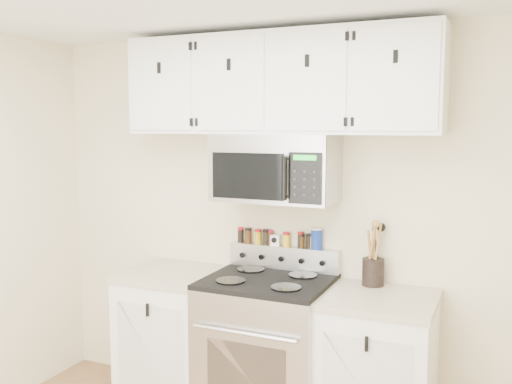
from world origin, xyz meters
TOP-DOWN VIEW (x-y plane):
  - back_wall at (0.00, 1.75)m, footprint 3.50×0.01m
  - range at (0.00, 1.43)m, footprint 0.76×0.65m
  - base_cabinet_left at (-0.69, 1.45)m, footprint 0.64×0.62m
  - base_cabinet_right at (0.69, 1.45)m, footprint 0.64×0.62m
  - microwave at (0.00, 1.55)m, footprint 0.76×0.44m
  - upper_cabinets at (-0.00, 1.58)m, footprint 2.00×0.35m
  - utensil_crock at (0.61, 1.65)m, footprint 0.13×0.13m
  - kitchen_timer at (-0.06, 1.71)m, footprint 0.07×0.06m
  - salt_canister at (0.22, 1.71)m, footprint 0.07×0.07m
  - spice_jar_0 at (-0.32, 1.71)m, footprint 0.04×0.04m
  - spice_jar_1 at (-0.26, 1.71)m, footprint 0.04×0.04m
  - spice_jar_2 at (-0.19, 1.71)m, footprint 0.05×0.05m
  - spice_jar_3 at (-0.13, 1.71)m, footprint 0.05×0.05m
  - spice_jar_4 at (-0.10, 1.71)m, footprint 0.04×0.04m
  - spice_jar_5 at (0.02, 1.71)m, footprint 0.05×0.05m
  - spice_jar_6 at (0.12, 1.71)m, footprint 0.04×0.04m
  - spice_jar_7 at (0.12, 1.71)m, footprint 0.04×0.04m
  - spice_jar_8 at (0.17, 1.71)m, footprint 0.04×0.04m
  - spice_jar_9 at (0.19, 1.71)m, footprint 0.04×0.04m

SIDE VIEW (x-z plane):
  - base_cabinet_left at x=-0.69m, z-range 0.00..0.92m
  - base_cabinet_right at x=0.69m, z-range 0.00..0.92m
  - range at x=0.00m, z-range -0.06..1.04m
  - utensil_crock at x=0.61m, z-range 0.82..1.21m
  - kitchen_timer at x=-0.06m, z-range 1.10..1.17m
  - spice_jar_7 at x=0.12m, z-range 1.10..1.19m
  - spice_jar_5 at x=0.02m, z-range 1.10..1.20m
  - spice_jar_8 at x=0.17m, z-range 1.10..1.20m
  - spice_jar_9 at x=0.19m, z-range 1.10..1.20m
  - spice_jar_2 at x=-0.19m, z-range 1.10..1.20m
  - spice_jar_4 at x=-0.10m, z-range 1.10..1.20m
  - spice_jar_3 at x=-0.13m, z-range 1.10..1.20m
  - spice_jar_1 at x=-0.26m, z-range 1.10..1.20m
  - spice_jar_6 at x=0.12m, z-range 1.10..1.20m
  - spice_jar_0 at x=-0.32m, z-range 1.10..1.20m
  - salt_canister at x=0.22m, z-range 1.10..1.24m
  - back_wall at x=0.00m, z-range 0.00..2.50m
  - microwave at x=0.00m, z-range 1.42..1.84m
  - upper_cabinets at x=0.00m, z-range 1.84..2.46m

